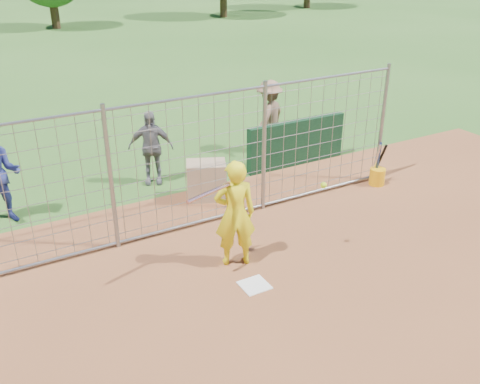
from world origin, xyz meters
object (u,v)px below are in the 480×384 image
batter (235,214)px  bucket_with_bats (377,174)px  equipment_bin (206,180)px  bystander_c (269,117)px  bystander_b (151,148)px

batter → bucket_with_bats: bearing=-145.0°
bucket_with_bats → equipment_bin: bearing=161.0°
bystander_c → bucket_with_bats: size_ratio=1.86×
equipment_bin → bystander_b: bearing=142.1°
batter → bystander_c: size_ratio=1.02×
batter → bystander_c: bearing=-109.1°
bystander_b → equipment_bin: size_ratio=2.07×
bystander_c → bucket_with_bats: bearing=76.8°
bystander_c → bucket_with_bats: bystander_c is taller
equipment_bin → bucket_with_bats: size_ratio=0.82×
batter → bystander_c: (3.25, 4.15, -0.02)m
bystander_c → equipment_bin: bearing=1.6°
batter → equipment_bin: 2.59m
bystander_c → equipment_bin: bystander_c is taller
bystander_b → bystander_c: bearing=31.2°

